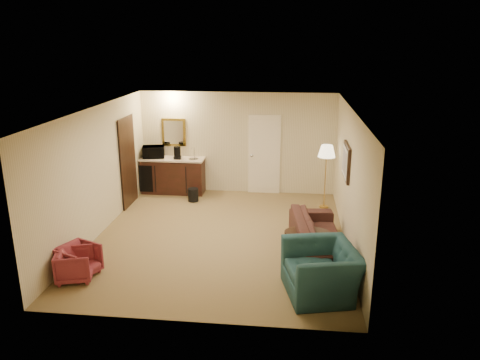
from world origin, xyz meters
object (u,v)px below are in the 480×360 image
object	(u,v)px
coffee_table	(307,244)
waste_bin	(193,195)
rose_chair_far	(78,259)
floor_lamp	(325,177)
microwave	(153,151)
teal_armchair	(322,263)
wetbar_cabinet	(173,175)
coffee_maker	(177,153)
sofa	(320,231)
rose_chair_near	(75,264)

from	to	relation	value
coffee_table	waste_bin	bearing A→B (deg)	134.30
rose_chair_far	waste_bin	distance (m)	4.11
floor_lamp	microwave	world-z (taller)	floor_lamp
rose_chair_far	microwave	distance (m)	4.67
coffee_table	microwave	bearing A→B (deg)	138.38
teal_armchair	microwave	world-z (taller)	microwave
rose_chair_far	waste_bin	world-z (taller)	rose_chair_far
wetbar_cabinet	floor_lamp	bearing A→B (deg)	-10.58
rose_chair_far	waste_bin	size ratio (longest dim) A/B	1.84
teal_armchair	coffee_maker	size ratio (longest dim) A/B	3.71
wetbar_cabinet	sofa	bearing A→B (deg)	-41.97
coffee_table	waste_bin	distance (m)	3.90
waste_bin	coffee_table	bearing A→B (deg)	-45.70
sofa	teal_armchair	xyz separation A→B (m)	(-0.05, -1.48, 0.08)
wetbar_cabinet	waste_bin	xyz separation A→B (m)	(0.65, -0.63, -0.30)
waste_bin	microwave	world-z (taller)	microwave
teal_armchair	rose_chair_far	size ratio (longest dim) A/B	2.00
wetbar_cabinet	waste_bin	size ratio (longest dim) A/B	5.03
sofa	teal_armchair	bearing A→B (deg)	171.53
sofa	rose_chair_near	size ratio (longest dim) A/B	3.94
sofa	coffee_maker	bearing A→B (deg)	40.76
coffee_table	microwave	size ratio (longest dim) A/B	1.55
teal_armchair	coffee_table	size ratio (longest dim) A/B	1.42
rose_chair_near	coffee_maker	xyz separation A→B (m)	(0.65, 4.67, 0.79)
sofa	floor_lamp	bearing A→B (deg)	-12.20
rose_chair_near	coffee_maker	world-z (taller)	coffee_maker
teal_armchair	microwave	distance (m)	6.26
teal_armchair	rose_chair_far	distance (m)	4.06
wetbar_cabinet	coffee_maker	bearing A→B (deg)	-18.76
rose_chair_near	floor_lamp	size ratio (longest dim) A/B	0.38
wetbar_cabinet	coffee_table	bearing A→B (deg)	-45.40
sofa	coffee_maker	xyz separation A→B (m)	(-3.45, 3.19, 0.64)
rose_chair_far	rose_chair_near	bearing A→B (deg)	-156.67
wetbar_cabinet	rose_chair_far	world-z (taller)	wetbar_cabinet
microwave	waste_bin	bearing A→B (deg)	-42.50
rose_chair_near	wetbar_cabinet	bearing A→B (deg)	-22.00
wetbar_cabinet	sofa	world-z (taller)	wetbar_cabinet
teal_armchair	rose_chair_far	bearing A→B (deg)	-105.44
sofa	rose_chair_far	distance (m)	4.32
wetbar_cabinet	microwave	xyz separation A→B (m)	(-0.50, 0.02, 0.65)
teal_armchair	rose_chair_near	world-z (taller)	teal_armchair
sofa	floor_lamp	world-z (taller)	floor_lamp
coffee_maker	microwave	bearing A→B (deg)	161.69
rose_chair_far	microwave	size ratio (longest dim) A/B	1.10
floor_lamp	microwave	size ratio (longest dim) A/B	2.79
coffee_maker	rose_chair_far	bearing A→B (deg)	-110.33
sofa	waste_bin	bearing A→B (deg)	42.00
sofa	rose_chair_near	bearing A→B (deg)	103.35
floor_lamp	sofa	bearing A→B (deg)	-95.67
waste_bin	microwave	size ratio (longest dim) A/B	0.60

